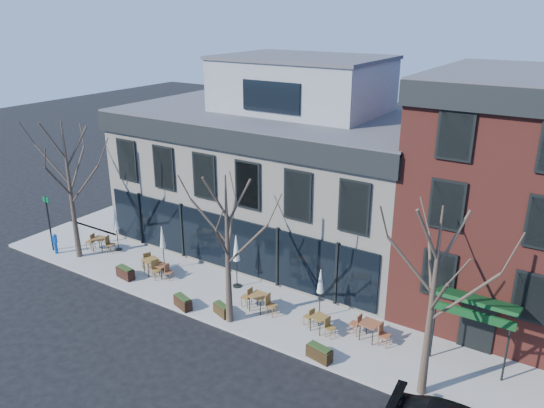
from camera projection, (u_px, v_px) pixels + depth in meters
The scene contains 24 objects.
ground at pixel (229, 274), 29.14m from camera, with size 120.00×120.00×0.00m, color black.
sidewalk_front at pixel (256, 307), 25.76m from camera, with size 33.50×4.70×0.15m, color gray.
sidewalk_side at pixel (158, 203), 39.57m from camera, with size 4.50×12.00×0.15m, color gray.
corner_building at pixel (280, 170), 31.47m from camera, with size 18.39×10.39×11.10m.
red_brick_building at pixel (515, 194), 24.51m from camera, with size 8.20×11.78×11.18m.
tree_corner at pixel (70, 190), 29.46m from camera, with size 3.93×3.98×7.92m.
tree_mid at pixel (228, 249), 23.22m from camera, with size 3.50×3.55×7.04m.
tree_right at pixel (432, 302), 18.56m from camera, with size 3.72×3.77×7.48m.
sign_pole at pixel (49, 220), 31.00m from camera, with size 0.50×0.10×3.40m.
call_box at pixel (55, 243), 31.01m from camera, with size 0.25×0.25×1.26m.
cafe_set_0 at pixel (100, 243), 31.42m from camera, with size 1.93×0.94×0.99m.
cafe_set_1 at pixel (151, 265), 28.68m from camera, with size 1.98×1.18×1.02m.
cafe_set_2 at pixel (161, 269), 28.39m from camera, with size 1.59×0.64×0.84m.
cafe_set_3 at pixel (259, 301), 25.14m from camera, with size 1.93×0.79×1.02m.
cafe_set_4 at pixel (319, 322), 23.55m from camera, with size 1.75×0.82×0.90m.
cafe_set_5 at pixel (370, 329), 22.92m from camera, with size 1.94×0.83×1.01m.
umbrella_0 at pixel (116, 222), 31.07m from camera, with size 0.41×0.41×2.56m.
umbrella_1 at pixel (162, 239), 28.68m from camera, with size 0.41×0.41×2.57m.
umbrella_2 at pixel (236, 251), 26.81m from camera, with size 0.46×0.46×2.87m.
umbrella_4 at pixel (320, 284), 24.18m from camera, with size 0.39×0.39×2.46m.
planter_0 at pixel (125, 273), 28.28m from camera, with size 1.17×0.60×0.63m.
planter_1 at pixel (183, 302), 25.46m from camera, with size 1.15×0.73×0.60m.
planter_2 at pixel (222, 310), 24.87m from camera, with size 1.06×0.70×0.55m.
planter_3 at pixel (319, 353), 21.69m from camera, with size 1.16×0.63×0.62m.
Camera 1 is at (16.09, -20.59, 13.66)m, focal length 35.00 mm.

